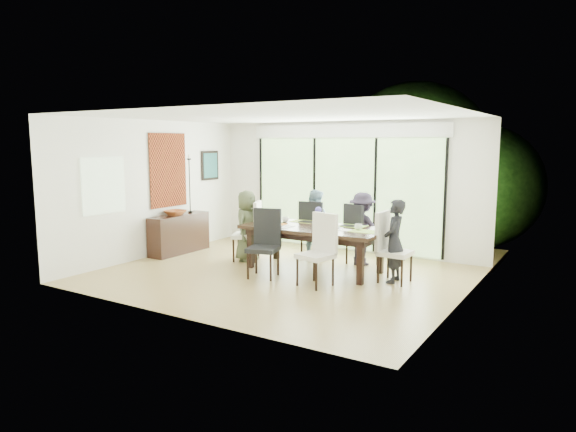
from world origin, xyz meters
The scene contains 62 objects.
floor centered at (0.00, 0.00, -0.01)m, with size 6.00×5.00×0.01m, color olive.
ceiling centered at (0.00, 0.00, 2.71)m, with size 6.00×5.00×0.01m, color white.
wall_back centered at (0.00, 2.51, 1.35)m, with size 6.00×0.02×2.70m, color white.
wall_front centered at (0.00, -2.51, 1.35)m, with size 6.00×0.02×2.70m, color silver.
wall_left centered at (-3.01, 0.00, 1.35)m, with size 0.02×5.00×2.70m, color silver.
wall_right centered at (3.01, 0.00, 1.35)m, with size 0.02×5.00×2.70m, color white.
glass_doors centered at (0.00, 2.47, 1.20)m, with size 4.20×0.02×2.30m, color #598C3F.
blinds_header centered at (0.00, 2.46, 2.50)m, with size 4.40×0.06×0.28m, color white.
mullion_a centered at (-2.10, 2.46, 1.20)m, with size 0.05×0.04×2.30m, color black.
mullion_b centered at (-0.70, 2.46, 1.20)m, with size 0.05×0.04×2.30m, color black.
mullion_c centered at (0.70, 2.46, 1.20)m, with size 0.05×0.04×2.30m, color black.
mullion_d centered at (2.10, 2.46, 1.20)m, with size 0.05×0.04×2.30m, color black.
side_window centered at (-2.97, -1.20, 1.50)m, with size 0.02×0.90×1.00m, color #8CAD7F.
deck centered at (0.00, 3.40, -0.05)m, with size 6.00×1.80×0.10m, color brown.
rail_top centered at (0.00, 4.20, 0.55)m, with size 6.00×0.08×0.06m, color #4F3622.
foliage_left centered at (-1.80, 5.20, 1.44)m, with size 3.20×3.20×3.20m, color #14380F.
foliage_mid centered at (0.40, 5.80, 1.80)m, with size 4.00×4.00×4.00m, color #14380F.
foliage_right centered at (2.20, 5.00, 1.26)m, with size 2.80×2.80×2.80m, color #14380F.
foliage_far centered at (-0.60, 6.50, 1.62)m, with size 3.60×3.60×3.60m, color #14380F.
table_top centered at (0.32, 0.61, 0.76)m, with size 2.53×1.16×0.06m, color black.
table_apron centered at (0.32, 0.61, 0.66)m, with size 2.32×0.95×0.11m, color black.
table_leg_fl centered at (-0.76, 0.18, 0.36)m, with size 0.09×0.09×0.73m, color black.
table_leg_fr centered at (1.40, 0.18, 0.36)m, with size 0.09×0.09×0.73m, color black.
table_leg_bl centered at (-0.76, 1.04, 0.36)m, with size 0.09×0.09×0.73m, color black.
table_leg_br centered at (1.40, 1.04, 0.36)m, with size 0.09×0.09×0.73m, color black.
chair_left_end centered at (-1.18, 0.61, 0.58)m, with size 0.48×0.48×1.16m, color white, non-canonical shape.
chair_right_end centered at (1.82, 0.61, 0.58)m, with size 0.48×0.48×1.16m, color silver, non-canonical shape.
chair_far_left centered at (-0.13, 1.46, 0.58)m, with size 0.48×0.48×1.16m, color black, non-canonical shape.
chair_far_right centered at (0.87, 1.46, 0.58)m, with size 0.48×0.48×1.16m, color black, non-canonical shape.
chair_near_left centered at (-0.18, -0.26, 0.58)m, with size 0.48×0.48×1.16m, color black, non-canonical shape.
chair_near_right centered at (0.82, -0.26, 0.58)m, with size 0.48×0.48×1.16m, color white, non-canonical shape.
person_left_end centered at (-1.16, 0.61, 0.68)m, with size 0.63×0.40×1.36m, color #4A5337.
person_right_end centered at (1.80, 0.61, 0.68)m, with size 0.63×0.40×1.36m, color black.
person_far_left centered at (-0.13, 1.44, 0.68)m, with size 0.63×0.40×1.36m, color #799DAF.
person_far_right centered at (0.87, 1.44, 0.68)m, with size 0.63×0.40×1.36m, color #282131.
placemat_left centered at (-0.63, 0.61, 0.79)m, with size 0.46×0.34×0.01m, color #88AB3D.
placemat_right centered at (1.27, 0.61, 0.79)m, with size 0.46×0.34×0.01m, color #8BB13F.
placemat_far_l centered at (-0.13, 1.01, 0.79)m, with size 0.46×0.34×0.01m, color #9DB841.
placemat_far_r centered at (0.87, 1.01, 0.79)m, with size 0.46×0.34×0.01m, color #86B440.
placemat_paper centered at (-0.23, 0.31, 0.79)m, with size 0.46×0.34×0.01m, color white.
tablet_far_l centered at (-0.03, 0.96, 0.80)m, with size 0.27×0.19×0.01m, color black.
tablet_far_r centered at (0.82, 0.96, 0.80)m, with size 0.25×0.18×0.01m, color black.
papers centered at (1.02, 0.56, 0.79)m, with size 0.32×0.23×0.00m, color white.
platter_base centered at (-0.23, 0.31, 0.81)m, with size 0.27×0.27×0.03m, color white.
platter_snacks centered at (-0.23, 0.31, 0.83)m, with size 0.21×0.21×0.01m, color orange.
vase centered at (0.37, 0.66, 0.85)m, with size 0.08×0.08×0.13m, color silver.
hyacinth_stems centered at (0.37, 0.66, 0.98)m, with size 0.04×0.04×0.17m, color #337226.
hyacinth_blooms centered at (0.37, 0.66, 1.09)m, with size 0.12×0.12×0.12m, color #5C50CA.
laptop centered at (-0.53, 0.51, 0.80)m, with size 0.35×0.22×0.03m, color silver.
cup_a centered at (-0.38, 0.76, 0.84)m, with size 0.13×0.13×0.10m, color white.
cup_b centered at (0.47, 0.51, 0.84)m, with size 0.11×0.11×0.10m, color white.
cup_c centered at (1.12, 0.71, 0.84)m, with size 0.13×0.13×0.10m, color white.
book centered at (0.57, 0.66, 0.80)m, with size 0.17×0.24×0.02m, color white.
sideboard centered at (-2.76, 0.44, 0.40)m, with size 0.40×1.42×0.80m, color black.
bowl centered at (-2.76, 0.34, 0.85)m, with size 0.42×0.42×0.10m, color brown.
candlestick_base centered at (-2.76, 0.79, 0.81)m, with size 0.09×0.09×0.04m, color black.
candlestick_shaft centered at (-2.76, 0.79, 1.37)m, with size 0.02×0.02×1.11m, color black.
candlestick_pan centered at (-2.76, 0.79, 1.92)m, with size 0.09×0.09×0.03m, color black.
candle centered at (-2.76, 0.79, 1.97)m, with size 0.03×0.03×0.09m, color silver.
tapestry centered at (-2.97, 0.40, 1.70)m, with size 0.02×1.00×1.50m, color #9C3616.
art_frame centered at (-2.97, 1.70, 1.75)m, with size 0.03×0.55×0.65m, color black.
art_canvas centered at (-2.95, 1.70, 1.75)m, with size 0.01×0.45×0.55m, color #184B4E.
Camera 1 is at (4.63, -7.22, 2.26)m, focal length 32.00 mm.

